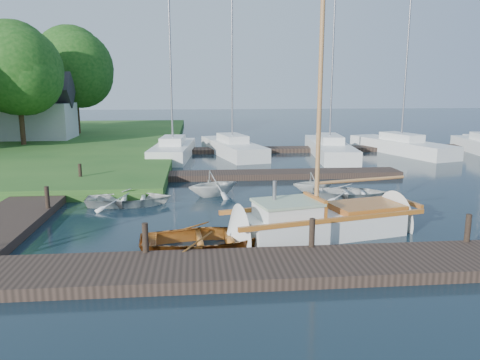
{
  "coord_description": "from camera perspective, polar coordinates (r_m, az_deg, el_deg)",
  "views": [
    {
      "loc": [
        -1.64,
        -17.01,
        4.63
      ],
      "look_at": [
        0.0,
        0.0,
        1.2
      ],
      "focal_mm": 35.0,
      "sensor_mm": 36.0,
      "label": 1
    }
  ],
  "objects": [
    {
      "name": "left_dock",
      "position": [
        20.54,
        -23.41,
        -2.2
      ],
      "size": [
        2.2,
        18.0,
        0.3
      ],
      "primitive_type": "cube",
      "color": "black",
      "rests_on": "ground"
    },
    {
      "name": "tree_7",
      "position": [
        44.31,
        -19.52,
        12.76
      ],
      "size": [
        6.83,
        6.83,
        9.38
      ],
      "color": "#332114",
      "rests_on": "shore"
    },
    {
      "name": "mooring_post_5",
      "position": [
        22.99,
        -18.9,
        0.89
      ],
      "size": [
        0.16,
        0.16,
        0.8
      ],
      "primitive_type": "cylinder",
      "color": "black",
      "rests_on": "left_dock"
    },
    {
      "name": "marina_boat_3",
      "position": [
        32.4,
        10.85,
        3.94
      ],
      "size": [
        3.35,
        9.99,
        10.66
      ],
      "rotation": [
        0.0,
        0.0,
        1.45
      ],
      "color": "silver",
      "rests_on": "ground"
    },
    {
      "name": "mooring_post_4",
      "position": [
        18.26,
        -22.45,
        -1.95
      ],
      "size": [
        0.16,
        0.16,
        0.8
      ],
      "primitive_type": "cylinder",
      "color": "black",
      "rests_on": "left_dock"
    },
    {
      "name": "pontoon",
      "position": [
        35.28,
        13.84,
        3.73
      ],
      "size": [
        30.0,
        1.6,
        0.3
      ],
      "primitive_type": "cube",
      "color": "black",
      "rests_on": "ground"
    },
    {
      "name": "marina_boat_4",
      "position": [
        34.82,
        19.02,
        4.04
      ],
      "size": [
        4.72,
        9.05,
        11.5
      ],
      "rotation": [
        0.0,
        0.0,
        1.87
      ],
      "color": "silver",
      "rests_on": "ground"
    },
    {
      "name": "far_dock",
      "position": [
        24.2,
        3.24,
        0.67
      ],
      "size": [
        14.0,
        1.6,
        0.3
      ],
      "primitive_type": "cube",
      "color": "black",
      "rests_on": "ground"
    },
    {
      "name": "tender_c",
      "position": [
        20.21,
        13.39,
        -1.26
      ],
      "size": [
        3.52,
        2.83,
        0.65
      ],
      "primitive_type": "imported",
      "rotation": [
        0.0,
        0.0,
        1.36
      ],
      "color": "silver",
      "rests_on": "ground"
    },
    {
      "name": "mooring_post_3",
      "position": [
        14.76,
        26.03,
        -5.28
      ],
      "size": [
        0.16,
        0.16,
        0.8
      ],
      "primitive_type": "cylinder",
      "color": "black",
      "rests_on": "near_dock"
    },
    {
      "name": "near_dock",
      "position": [
        12.0,
        2.8,
        -10.6
      ],
      "size": [
        18.0,
        2.2,
        0.3
      ],
      "primitive_type": "cube",
      "color": "black",
      "rests_on": "ground"
    },
    {
      "name": "dinghy",
      "position": [
        13.63,
        -3.92,
        -6.75
      ],
      "size": [
        4.06,
        3.02,
        0.8
      ],
      "primitive_type": "imported",
      "rotation": [
        0.0,
        0.0,
        1.64
      ],
      "color": "#984D1F",
      "rests_on": "ground"
    },
    {
      "name": "mooring_post_2",
      "position": [
        13.02,
        8.77,
        -6.36
      ],
      "size": [
        0.16,
        0.16,
        0.8
      ],
      "primitive_type": "cylinder",
      "color": "black",
      "rests_on": "near_dock"
    },
    {
      "name": "ground",
      "position": [
        17.7,
        0.0,
        -3.81
      ],
      "size": [
        160.0,
        160.0,
        0.0
      ],
      "primitive_type": "plane",
      "color": "black",
      "rests_on": "ground"
    },
    {
      "name": "sailboat",
      "position": [
        15.19,
        10.43,
        -5.23
      ],
      "size": [
        7.41,
        3.56,
        9.83
      ],
      "rotation": [
        0.0,
        0.0,
        0.23
      ],
      "color": "silver",
      "rests_on": "ground"
    },
    {
      "name": "tender_a",
      "position": [
        19.06,
        -13.39,
        -1.96
      ],
      "size": [
        3.4,
        2.48,
        0.69
      ],
      "primitive_type": "imported",
      "rotation": [
        0.0,
        0.0,
        1.6
      ],
      "color": "silver",
      "rests_on": "ground"
    },
    {
      "name": "marina_boat_1",
      "position": [
        32.11,
        -0.93,
        4.08
      ],
      "size": [
        4.11,
        8.78,
        10.66
      ],
      "rotation": [
        0.0,
        0.0,
        1.81
      ],
      "color": "silver",
      "rests_on": "ground"
    },
    {
      "name": "tender_b",
      "position": [
        20.05,
        -3.27,
        -0.26
      ],
      "size": [
        2.91,
        2.76,
        1.2
      ],
      "primitive_type": "imported",
      "rotation": [
        0.0,
        0.0,
        2.01
      ],
      "color": "silver",
      "rests_on": "ground"
    },
    {
      "name": "tree_3",
      "position": [
        37.19,
        -25.52,
        12.1
      ],
      "size": [
        6.41,
        6.38,
        8.74
      ],
      "color": "#332114",
      "rests_on": "shore"
    },
    {
      "name": "tender_d",
      "position": [
        21.06,
        8.93,
        -0.12
      ],
      "size": [
        2.04,
        1.81,
        0.98
      ],
      "primitive_type": "imported",
      "rotation": [
        0.0,
        0.0,
        1.69
      ],
      "color": "silver",
      "rests_on": "ground"
    },
    {
      "name": "house_c",
      "position": [
        40.97,
        -23.27,
        7.58
      ],
      "size": [
        5.25,
        4.0,
        5.28
      ],
      "color": "beige",
      "rests_on": "shore"
    },
    {
      "name": "marina_boat_0",
      "position": [
        31.1,
        -8.17,
        3.77
      ],
      "size": [
        2.91,
        7.8,
        12.07
      ],
      "rotation": [
        0.0,
        0.0,
        1.48
      ],
      "color": "silver",
      "rests_on": "ground"
    },
    {
      "name": "mooring_post_1",
      "position": [
        12.71,
        -11.46,
        -6.9
      ],
      "size": [
        0.16,
        0.16,
        0.8
      ],
      "primitive_type": "cylinder",
      "color": "black",
      "rests_on": "near_dock"
    }
  ]
}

